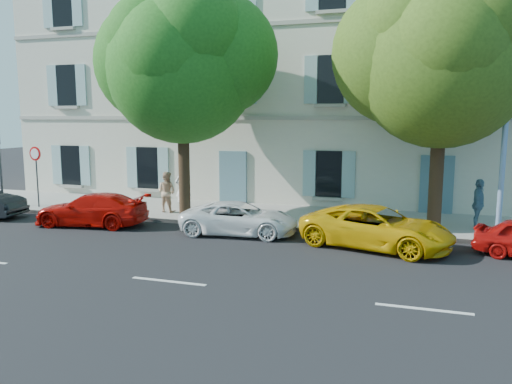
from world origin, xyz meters
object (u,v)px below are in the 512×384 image
(street_lamp, at_px, (510,82))
(road_sign, at_px, (36,164))
(tree_right, at_px, (442,62))
(pedestrian_b, at_px, (167,192))
(pedestrian_a, at_px, (183,188))
(car_white_coupe, at_px, (239,218))
(tree_left, at_px, (182,69))
(car_yellow_supercar, at_px, (377,227))
(pedestrian_c, at_px, (478,204))
(car_red_coupe, at_px, (92,210))

(street_lamp, bearing_deg, road_sign, 179.43)
(tree_right, distance_m, pedestrian_b, 11.49)
(pedestrian_a, height_order, pedestrian_b, pedestrian_a)
(car_white_coupe, distance_m, tree_left, 6.27)
(car_yellow_supercar, xyz_separation_m, tree_left, (-7.57, 2.16, 5.19))
(car_yellow_supercar, relative_size, street_lamp, 0.53)
(tree_right, height_order, pedestrian_c, tree_right)
(road_sign, xyz_separation_m, pedestrian_a, (6.28, 1.40, -1.00))
(pedestrian_a, bearing_deg, tree_right, 152.08)
(pedestrian_b, bearing_deg, street_lamp, -177.24)
(car_yellow_supercar, relative_size, tree_left, 0.53)
(car_red_coupe, bearing_deg, tree_right, 93.95)
(pedestrian_c, bearing_deg, tree_left, 106.21)
(tree_left, xyz_separation_m, road_sign, (-6.95, -0.15, -3.79))
(road_sign, distance_m, street_lamp, 18.50)
(tree_left, bearing_deg, road_sign, -178.80)
(car_yellow_supercar, bearing_deg, tree_left, 89.44)
(car_red_coupe, height_order, road_sign, road_sign)
(car_white_coupe, bearing_deg, car_yellow_supercar, -100.00)
(car_white_coupe, xyz_separation_m, road_sign, (-9.86, 1.60, 1.48))
(tree_right, xyz_separation_m, pedestrian_b, (-10.41, 0.21, -4.85))
(road_sign, height_order, pedestrian_c, road_sign)
(tree_left, xyz_separation_m, pedestrian_b, (-1.07, 0.53, -4.85))
(tree_left, height_order, tree_right, tree_right)
(tree_right, height_order, street_lamp, tree_right)
(tree_left, relative_size, pedestrian_a, 4.92)
(street_lamp, xyz_separation_m, pedestrian_a, (-11.97, 1.58, -4.05))
(pedestrian_a, bearing_deg, car_yellow_supercar, 134.90)
(tree_left, bearing_deg, street_lamp, -1.65)
(car_white_coupe, xyz_separation_m, pedestrian_b, (-3.98, 2.28, 0.42))
(car_white_coupe, xyz_separation_m, car_yellow_supercar, (4.66, -0.41, 0.08))
(car_yellow_supercar, relative_size, pedestrian_a, 2.60)
(car_white_coupe, distance_m, street_lamp, 9.64)
(car_white_coupe, bearing_deg, pedestrian_c, -76.32)
(car_white_coupe, relative_size, street_lamp, 0.46)
(car_white_coupe, height_order, car_yellow_supercar, car_yellow_supercar)
(pedestrian_a, height_order, pedestrian_c, pedestrian_a)
(road_sign, height_order, street_lamp, street_lamp)
(car_yellow_supercar, distance_m, tree_right, 6.02)
(car_white_coupe, relative_size, pedestrian_c, 2.30)
(pedestrian_b, bearing_deg, pedestrian_c, -171.47)
(pedestrian_c, bearing_deg, car_red_coupe, 113.75)
(car_yellow_supercar, bearing_deg, tree_right, -20.14)
(road_sign, bearing_deg, pedestrian_b, 6.55)
(road_sign, bearing_deg, car_red_coupe, -25.14)
(pedestrian_b, bearing_deg, car_red_coupe, 62.55)
(pedestrian_b, bearing_deg, car_white_coupe, 156.92)
(pedestrian_c, bearing_deg, tree_right, 123.44)
(street_lamp, distance_m, pedestrian_a, 12.73)
(car_red_coupe, xyz_separation_m, road_sign, (-4.11, 1.93, 1.44))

